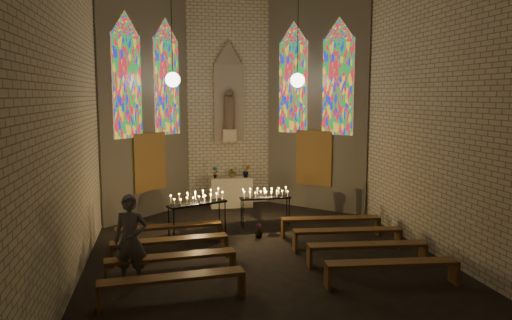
# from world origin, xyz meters

# --- Properties ---
(floor) EXTENTS (12.00, 12.00, 0.00)m
(floor) POSITION_xyz_m (0.00, 0.00, 0.00)
(floor) COLOR black
(floor) RESTS_ON ground
(room) EXTENTS (8.22, 12.43, 7.00)m
(room) POSITION_xyz_m (-0.00, 3.37, 3.72)
(room) COLOR beige
(room) RESTS_ON ground
(altar) EXTENTS (1.40, 0.60, 1.00)m
(altar) POSITION_xyz_m (0.00, 5.45, 0.50)
(altar) COLOR beige
(altar) RESTS_ON ground
(flower_vase_left) EXTENTS (0.24, 0.19, 0.41)m
(flower_vase_left) POSITION_xyz_m (-0.55, 5.40, 1.20)
(flower_vase_left) COLOR #4C723F
(flower_vase_left) RESTS_ON altar
(flower_vase_center) EXTENTS (0.38, 0.36, 0.35)m
(flower_vase_center) POSITION_xyz_m (0.07, 5.50, 1.18)
(flower_vase_center) COLOR #4C723F
(flower_vase_center) RESTS_ON altar
(flower_vase_right) EXTENTS (0.24, 0.20, 0.44)m
(flower_vase_right) POSITION_xyz_m (0.51, 5.36, 1.22)
(flower_vase_right) COLOR #4C723F
(flower_vase_right) RESTS_ON altar
(aisle_flower_pot) EXTENTS (0.28, 0.28, 0.37)m
(aisle_flower_pot) POSITION_xyz_m (0.20, 1.63, 0.19)
(aisle_flower_pot) COLOR #4C723F
(aisle_flower_pot) RESTS_ON ground
(votive_stand_left) EXTENTS (1.63, 1.02, 1.19)m
(votive_stand_left) POSITION_xyz_m (-1.39, 1.89, 1.02)
(votive_stand_left) COLOR black
(votive_stand_left) RESTS_ON ground
(votive_stand_right) EXTENTS (1.46, 0.39, 1.06)m
(votive_stand_right) POSITION_xyz_m (0.61, 2.74, 0.91)
(votive_stand_right) COLOR black
(votive_stand_right) RESTS_ON ground
(pew_left_0) EXTENTS (2.67, 0.62, 0.51)m
(pew_left_0) POSITION_xyz_m (-2.13, 1.45, 0.41)
(pew_left_0) COLOR #4E3216
(pew_left_0) RESTS_ON ground
(pew_right_0) EXTENTS (2.67, 0.62, 0.51)m
(pew_right_0) POSITION_xyz_m (2.13, 1.45, 0.41)
(pew_right_0) COLOR #4E3216
(pew_right_0) RESTS_ON ground
(pew_left_1) EXTENTS (2.67, 0.62, 0.51)m
(pew_left_1) POSITION_xyz_m (-2.13, 0.25, 0.41)
(pew_left_1) COLOR #4E3216
(pew_left_1) RESTS_ON ground
(pew_right_1) EXTENTS (2.67, 0.62, 0.51)m
(pew_right_1) POSITION_xyz_m (2.13, 0.25, 0.41)
(pew_right_1) COLOR #4E3216
(pew_right_1) RESTS_ON ground
(pew_left_2) EXTENTS (2.67, 0.62, 0.51)m
(pew_left_2) POSITION_xyz_m (-2.13, -0.95, 0.41)
(pew_left_2) COLOR #4E3216
(pew_left_2) RESTS_ON ground
(pew_right_2) EXTENTS (2.67, 0.62, 0.51)m
(pew_right_2) POSITION_xyz_m (2.13, -0.95, 0.41)
(pew_right_2) COLOR #4E3216
(pew_right_2) RESTS_ON ground
(pew_left_3) EXTENTS (2.67, 0.62, 0.51)m
(pew_left_3) POSITION_xyz_m (-2.13, -2.15, 0.41)
(pew_left_3) COLOR #4E3216
(pew_left_3) RESTS_ON ground
(pew_right_3) EXTENTS (2.67, 0.62, 0.51)m
(pew_right_3) POSITION_xyz_m (2.13, -2.15, 0.41)
(pew_right_3) COLOR #4E3216
(pew_right_3) RESTS_ON ground
(visitor) EXTENTS (0.74, 0.57, 1.82)m
(visitor) POSITION_xyz_m (-2.92, -1.10, 0.91)
(visitor) COLOR #555460
(visitor) RESTS_ON ground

